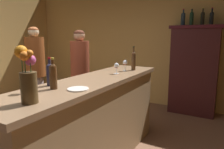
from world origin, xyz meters
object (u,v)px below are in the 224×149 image
(display_bottle_left, at_px, (183,18))
(display_cabinet, at_px, (194,69))
(wine_bottle_malbec, at_px, (134,60))
(display_bottle_midright, at_px, (212,18))
(bar_counter, at_px, (93,124))
(wine_bottle_syrah, at_px, (50,73))
(cheese_plate, at_px, (78,89))
(wine_glass_rear, at_px, (25,78))
(display_bottle_center, at_px, (203,18))
(flower_arrangement, at_px, (28,77))
(display_bottle_midleft, at_px, (192,18))
(patron_near_entrance, at_px, (36,72))
(wine_glass_mid, at_px, (125,63))
(wine_glass_front, at_px, (117,66))
(wine_bottle_chardonnay, at_px, (53,75))
(patron_by_cabinet, at_px, (80,73))

(display_bottle_left, bearing_deg, display_cabinet, 0.00)
(wine_bottle_malbec, xyz_separation_m, display_bottle_midright, (0.81, 1.61, 0.66))
(display_cabinet, xyz_separation_m, display_bottle_midright, (0.24, 0.00, 0.96))
(bar_counter, xyz_separation_m, display_bottle_left, (0.43, 2.44, 1.34))
(wine_bottle_syrah, xyz_separation_m, cheese_plate, (0.34, 0.00, -0.11))
(wine_glass_rear, distance_m, display_bottle_center, 3.39)
(display_cabinet, xyz_separation_m, wine_bottle_syrah, (-0.87, -2.88, 0.27))
(wine_bottle_syrah, relative_size, flower_arrangement, 0.67)
(display_bottle_midleft, relative_size, patron_near_entrance, 0.18)
(display_cabinet, height_order, wine_glass_mid, display_cabinet)
(cheese_plate, bearing_deg, wine_bottle_syrah, -179.30)
(wine_bottle_malbec, distance_m, wine_bottle_syrah, 1.31)
(display_cabinet, xyz_separation_m, wine_bottle_malbec, (-0.57, -1.61, 0.30))
(wine_glass_front, xyz_separation_m, wine_glass_rear, (-0.21, -1.20, 0.03))
(bar_counter, distance_m, wine_glass_rear, 1.00)
(wine_bottle_chardonnay, bearing_deg, display_cabinet, 75.92)
(wine_bottle_malbec, xyz_separation_m, wine_bottle_syrah, (-0.30, -1.27, -0.02))
(display_cabinet, height_order, patron_near_entrance, display_cabinet)
(wine_bottle_chardonnay, distance_m, display_bottle_center, 3.15)
(patron_by_cabinet, bearing_deg, flower_arrangement, -35.33)
(wine_bottle_malbec, bearing_deg, flower_arrangement, -90.95)
(display_bottle_midright, distance_m, patron_by_cabinet, 2.56)
(wine_bottle_malbec, bearing_deg, display_bottle_left, 79.11)
(wine_bottle_syrah, bearing_deg, display_cabinet, 73.17)
(wine_bottle_syrah, distance_m, display_bottle_center, 3.11)
(wine_bottle_malbec, height_order, patron_near_entrance, patron_near_entrance)
(wine_glass_rear, height_order, flower_arrangement, flower_arrangement)
(wine_glass_mid, xyz_separation_m, display_bottle_left, (0.38, 1.73, 0.71))
(cheese_plate, bearing_deg, patron_near_entrance, 150.26)
(wine_bottle_chardonnay, bearing_deg, display_bottle_left, 80.69)
(wine_glass_rear, distance_m, display_bottle_midleft, 3.34)
(display_bottle_left, bearing_deg, wine_bottle_malbec, -100.89)
(wine_bottle_chardonnay, bearing_deg, bar_counter, 84.07)
(flower_arrangement, relative_size, display_bottle_midright, 1.33)
(flower_arrangement, bearing_deg, wine_glass_mid, 91.46)
(display_cabinet, bearing_deg, patron_by_cabinet, -137.60)
(display_bottle_left, relative_size, display_bottle_midleft, 1.04)
(wine_glass_front, distance_m, patron_near_entrance, 1.60)
(display_bottle_left, height_order, display_bottle_center, same)
(cheese_plate, xyz_separation_m, display_bottle_left, (0.28, 2.88, 0.81))
(wine_glass_mid, bearing_deg, display_bottle_midleft, 72.85)
(wine_bottle_malbec, relative_size, cheese_plate, 1.74)
(wine_bottle_syrah, distance_m, display_bottle_midleft, 3.06)
(flower_arrangement, distance_m, display_bottle_left, 3.42)
(wine_glass_rear, xyz_separation_m, patron_near_entrance, (-1.37, 1.27, -0.25))
(wine_bottle_chardonnay, xyz_separation_m, wine_bottle_syrah, (-0.13, 0.08, -0.01))
(display_cabinet, relative_size, display_bottle_midright, 5.64)
(bar_counter, bearing_deg, wine_bottle_syrah, -112.68)
(wine_bottle_malbec, bearing_deg, wine_bottle_chardonnay, -97.43)
(flower_arrangement, bearing_deg, wine_glass_front, 91.46)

